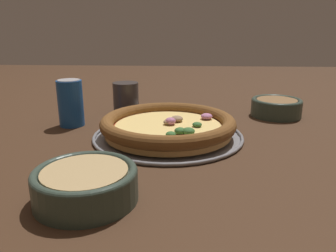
# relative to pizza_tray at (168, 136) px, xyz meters

# --- Properties ---
(ground_plane) EXTENTS (3.00, 3.00, 0.00)m
(ground_plane) POSITION_rel_pizza_tray_xyz_m (0.00, 0.00, -0.00)
(ground_plane) COLOR #3D2616
(pizza_tray) EXTENTS (0.36, 0.36, 0.01)m
(pizza_tray) POSITION_rel_pizza_tray_xyz_m (0.00, 0.00, 0.00)
(pizza_tray) COLOR gray
(pizza_tray) RESTS_ON ground_plane
(pizza) EXTENTS (0.32, 0.32, 0.04)m
(pizza) POSITION_rel_pizza_tray_xyz_m (0.00, 0.00, 0.03)
(pizza) COLOR tan
(pizza) RESTS_ON pizza_tray
(bowl_near) EXTENTS (0.16, 0.16, 0.05)m
(bowl_near) POSITION_rel_pizza_tray_xyz_m (0.30, -0.11, 0.02)
(bowl_near) COLOR #334238
(bowl_near) RESTS_ON ground_plane
(bowl_far) EXTENTS (0.15, 0.15, 0.05)m
(bowl_far) POSITION_rel_pizza_tray_xyz_m (-0.21, 0.31, 0.02)
(bowl_far) COLOR #334238
(bowl_far) RESTS_ON ground_plane
(drinking_cup) EXTENTS (0.08, 0.08, 0.09)m
(drinking_cup) POSITION_rel_pizza_tray_xyz_m (-0.23, -0.14, 0.04)
(drinking_cup) COLOR #383333
(drinking_cup) RESTS_ON ground_plane
(napkin) EXTENTS (0.16, 0.17, 0.01)m
(napkin) POSITION_rel_pizza_tray_xyz_m (-0.26, 0.03, -0.00)
(napkin) COLOR beige
(napkin) RESTS_ON ground_plane
(fork) EXTENTS (0.02, 0.17, 0.00)m
(fork) POSITION_rel_pizza_tray_xyz_m (-0.28, -0.04, -0.00)
(fork) COLOR #B7B7BC
(fork) RESTS_ON ground_plane
(beverage_can) EXTENTS (0.07, 0.07, 0.12)m
(beverage_can) POSITION_rel_pizza_tray_xyz_m (-0.09, -0.26, 0.06)
(beverage_can) COLOR #194C99
(beverage_can) RESTS_ON ground_plane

